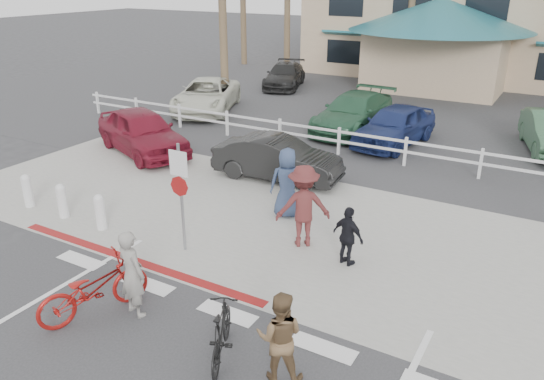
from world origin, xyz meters
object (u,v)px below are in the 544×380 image
Objects in this scene: sign_post at (181,193)px; bike_red at (93,289)px; car_white_sedan at (278,158)px; bike_black at (221,333)px; car_red_compact at (142,131)px.

sign_post reaches higher than bike_red.
bike_black is at bearing -162.14° from car_white_sedan.
car_red_compact is (-8.80, 7.64, 0.30)m from bike_black.
car_white_sedan reaches higher than bike_red.
bike_red is 9.88m from car_red_compact.
bike_black is at bearing -108.14° from car_red_compact.
car_white_sedan is at bearing -65.54° from car_red_compact.
sign_post is 7.73m from car_red_compact.
sign_post reaches higher than bike_black.
sign_post is 0.72× the size of car_white_sedan.
sign_post is at bearing 179.29° from car_white_sedan.
car_red_compact reaches higher than bike_red.
bike_red is (0.15, -2.85, -0.89)m from sign_post.
bike_red is 2.78m from bike_black.
sign_post is 5.22m from car_white_sedan.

